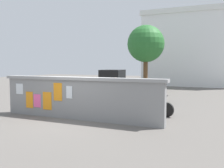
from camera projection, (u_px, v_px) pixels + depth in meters
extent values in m
plane|color=#605B56|center=(140.00, 96.00, 17.24)|extent=(60.00, 60.00, 0.00)
cube|color=gray|center=(78.00, 100.00, 9.89)|extent=(6.89, 0.30, 1.55)
cube|color=gray|center=(78.00, 79.00, 9.83)|extent=(7.09, 0.42, 0.12)
cube|color=silver|center=(20.00, 89.00, 10.88)|extent=(0.37, 0.03, 0.46)
cube|color=orange|center=(29.00, 100.00, 10.70)|extent=(0.37, 0.02, 0.70)
cube|color=#F9599E|center=(37.00, 101.00, 10.53)|extent=(0.35, 0.03, 0.55)
cube|color=orange|center=(47.00, 101.00, 10.32)|extent=(0.43, 0.02, 0.73)
cube|color=orange|center=(58.00, 92.00, 10.07)|extent=(0.40, 0.02, 0.72)
cube|color=silver|center=(69.00, 92.00, 9.85)|extent=(0.29, 0.03, 0.49)
cylinder|color=black|center=(107.00, 96.00, 14.38)|extent=(0.71, 0.26, 0.70)
cylinder|color=black|center=(114.00, 94.00, 15.61)|extent=(0.71, 0.26, 0.70)
cylinder|color=black|center=(150.00, 98.00, 13.56)|extent=(0.71, 0.26, 0.70)
cylinder|color=black|center=(155.00, 95.00, 14.79)|extent=(0.71, 0.26, 0.70)
cube|color=black|center=(112.00, 82.00, 14.90)|extent=(1.32, 1.59, 1.50)
cube|color=#334C59|center=(142.00, 88.00, 14.34)|extent=(2.52, 1.69, 0.90)
cylinder|color=black|center=(167.00, 110.00, 10.33)|extent=(0.61, 0.23, 0.60)
cylinder|color=black|center=(140.00, 107.00, 11.11)|extent=(0.61, 0.25, 0.60)
cube|color=silver|center=(153.00, 102.00, 10.70)|extent=(1.03, 0.46, 0.32)
cube|color=black|center=(149.00, 97.00, 10.80)|extent=(0.60, 0.34, 0.10)
cube|color=#262626|center=(165.00, 96.00, 10.34)|extent=(0.17, 0.55, 0.03)
cylinder|color=black|center=(58.00, 103.00, 12.09)|extent=(0.66, 0.16, 0.66)
cylinder|color=black|center=(39.00, 102.00, 12.34)|extent=(0.66, 0.16, 0.66)
cube|color=#1933A5|center=(48.00, 99.00, 12.21)|extent=(0.94, 0.21, 0.06)
cylinder|color=#1933A5|center=(46.00, 94.00, 12.22)|extent=(0.03, 0.03, 0.40)
cube|color=black|center=(45.00, 90.00, 12.21)|extent=(0.21, 0.11, 0.05)
cube|color=black|center=(57.00, 91.00, 12.06)|extent=(0.12, 0.44, 0.03)
cylinder|color=black|center=(81.00, 97.00, 14.26)|extent=(0.65, 0.18, 0.66)
cylinder|color=black|center=(63.00, 96.00, 14.47)|extent=(0.65, 0.18, 0.66)
cube|color=#1933A5|center=(72.00, 93.00, 14.35)|extent=(0.94, 0.25, 0.06)
cylinder|color=#1933A5|center=(69.00, 90.00, 14.36)|extent=(0.04, 0.04, 0.40)
cube|color=black|center=(69.00, 86.00, 14.35)|extent=(0.21, 0.12, 0.05)
cube|color=black|center=(80.00, 87.00, 14.23)|extent=(0.14, 0.44, 0.03)
cylinder|color=purple|center=(114.00, 106.00, 10.75)|extent=(0.12, 0.12, 0.80)
cylinder|color=purple|center=(117.00, 106.00, 10.61)|extent=(0.12, 0.12, 0.80)
cylinder|color=#D83F72|center=(116.00, 90.00, 10.63)|extent=(0.46, 0.46, 0.60)
sphere|color=#8C664C|center=(116.00, 80.00, 10.59)|extent=(0.22, 0.22, 0.22)
cylinder|color=#338CBF|center=(86.00, 104.00, 11.23)|extent=(0.12, 0.12, 0.80)
cylinder|color=#338CBF|center=(83.00, 104.00, 11.11)|extent=(0.12, 0.12, 0.80)
cylinder|color=yellow|center=(85.00, 88.00, 11.12)|extent=(0.45, 0.45, 0.60)
sphere|color=#8C664C|center=(85.00, 79.00, 11.08)|extent=(0.22, 0.22, 0.22)
cylinder|color=brown|center=(145.00, 74.00, 20.50)|extent=(0.37, 0.37, 2.80)
sphere|color=#27692B|center=(146.00, 44.00, 20.31)|extent=(3.00, 3.00, 3.00)
cube|color=white|center=(193.00, 51.00, 25.93)|extent=(9.71, 4.48, 7.14)
cube|color=silver|center=(194.00, 13.00, 25.64)|extent=(10.01, 4.78, 0.50)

